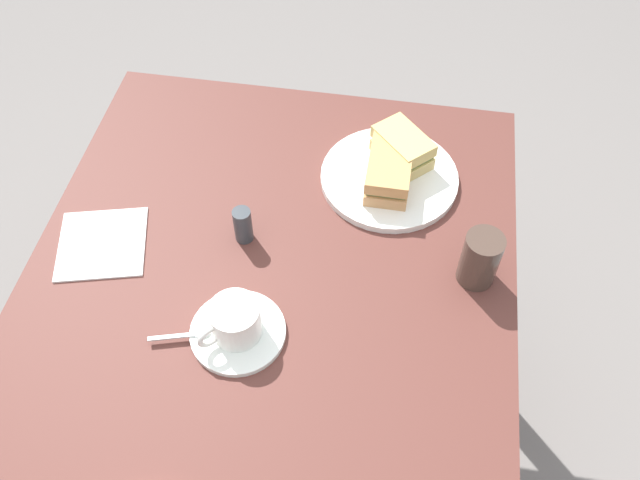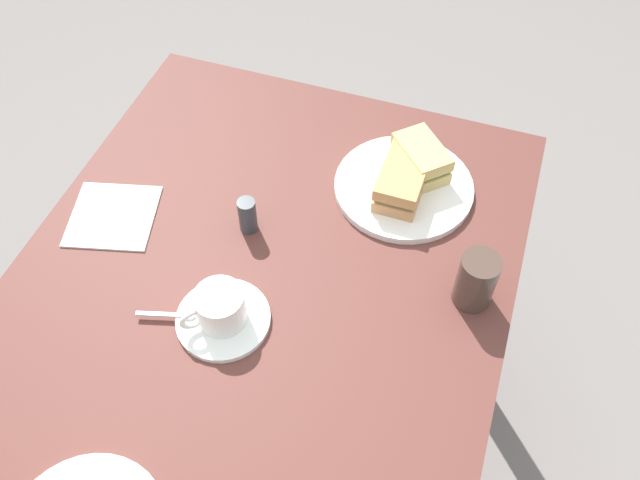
% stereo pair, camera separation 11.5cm
% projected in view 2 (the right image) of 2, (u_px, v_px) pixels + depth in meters
% --- Properties ---
extents(dining_table, '(1.21, 0.83, 0.76)m').
position_uv_depth(dining_table, '(242.00, 361.00, 1.16)').
color(dining_table, brown).
rests_on(dining_table, ground_plane).
extents(sandwich_plate, '(0.26, 0.26, 0.01)m').
position_uv_depth(sandwich_plate, '(404.00, 187.00, 1.25)').
color(sandwich_plate, white).
rests_on(sandwich_plate, dining_table).
extents(sandwich_front, '(0.15, 0.08, 0.06)m').
position_uv_depth(sandwich_front, '(403.00, 178.00, 1.22)').
color(sandwich_front, tan).
rests_on(sandwich_front, sandwich_plate).
extents(sandwich_back, '(0.13, 0.13, 0.06)m').
position_uv_depth(sandwich_back, '(421.00, 158.00, 1.24)').
color(sandwich_back, '#DABD70').
rests_on(sandwich_back, sandwich_plate).
extents(coffee_saucer, '(0.15, 0.15, 0.01)m').
position_uv_depth(coffee_saucer, '(223.00, 319.00, 1.08)').
color(coffee_saucer, white).
rests_on(coffee_saucer, dining_table).
extents(coffee_cup, '(0.09, 0.09, 0.06)m').
position_uv_depth(coffee_cup, '(219.00, 307.00, 1.05)').
color(coffee_cup, white).
rests_on(coffee_cup, coffee_saucer).
extents(spoon, '(0.04, 0.10, 0.01)m').
position_uv_depth(spoon, '(177.00, 315.00, 1.08)').
color(spoon, silver).
rests_on(spoon, coffee_saucer).
extents(napkin, '(0.18, 0.18, 0.00)m').
position_uv_depth(napkin, '(113.00, 216.00, 1.22)').
color(napkin, white).
rests_on(napkin, dining_table).
extents(salt_shaker, '(0.03, 0.03, 0.07)m').
position_uv_depth(salt_shaker, '(248.00, 215.00, 1.17)').
color(salt_shaker, '#33383D').
rests_on(salt_shaker, dining_table).
extents(drinking_glass, '(0.06, 0.06, 0.10)m').
position_uv_depth(drinking_glass, '(476.00, 280.00, 1.07)').
color(drinking_glass, '#4A382E').
rests_on(drinking_glass, dining_table).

